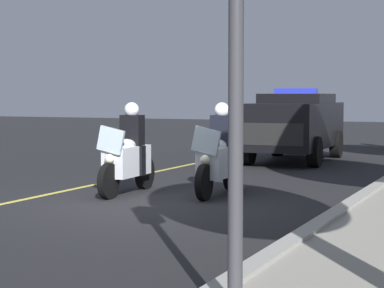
% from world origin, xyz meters
% --- Properties ---
extents(ground_plane, '(80.00, 80.00, 0.00)m').
position_xyz_m(ground_plane, '(0.00, 0.00, 0.00)').
color(ground_plane, black).
extents(curb_strip, '(48.00, 0.24, 0.15)m').
position_xyz_m(curb_strip, '(0.00, 3.37, 0.07)').
color(curb_strip, '#9E9B93').
rests_on(curb_strip, ground).
extents(lane_stripe_center, '(48.00, 0.12, 0.01)m').
position_xyz_m(lane_stripe_center, '(0.00, -2.16, 0.00)').
color(lane_stripe_center, '#E0D14C').
rests_on(lane_stripe_center, ground).
extents(police_motorcycle_lead_left, '(2.14, 0.60, 1.72)m').
position_xyz_m(police_motorcycle_lead_left, '(-0.91, -0.86, 0.70)').
color(police_motorcycle_lead_left, black).
rests_on(police_motorcycle_lead_left, ground).
extents(police_motorcycle_lead_right, '(2.14, 0.60, 1.72)m').
position_xyz_m(police_motorcycle_lead_right, '(-1.46, 0.76, 0.70)').
color(police_motorcycle_lead_right, black).
rests_on(police_motorcycle_lead_right, ground).
extents(police_suv, '(4.99, 2.27, 2.05)m').
position_xyz_m(police_suv, '(-8.71, 0.09, 1.07)').
color(police_suv, black).
rests_on(police_suv, ground).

